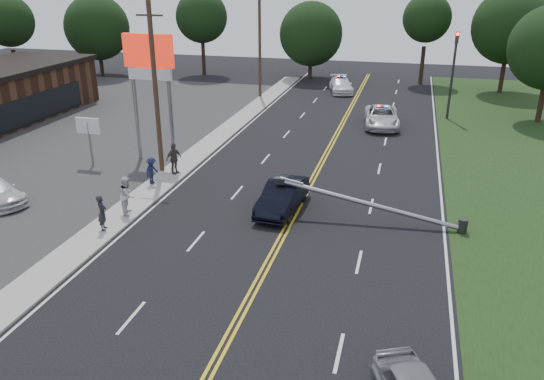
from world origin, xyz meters
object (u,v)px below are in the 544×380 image
(emergency_b, at_px, (341,85))
(bystander_b, at_px, (128,195))
(fallen_streetlight, at_px, (379,206))
(emergency_a, at_px, (382,117))
(pylon_sign, at_px, (150,67))
(traffic_signal, at_px, (453,68))
(utility_pole_far, at_px, (260,44))
(bystander_d, at_px, (174,159))
(utility_pole_mid, at_px, (156,90))
(small_sign, at_px, (89,130))
(bystander_c, at_px, (152,171))
(crashed_sedan, at_px, (282,196))
(bystander_a, at_px, (102,213))

(emergency_b, height_order, bystander_b, bystander_b)
(fallen_streetlight, xyz_separation_m, emergency_a, (-1.09, 18.15, -0.13))
(bystander_b, bearing_deg, pylon_sign, 0.18)
(fallen_streetlight, bearing_deg, traffic_signal, 79.41)
(utility_pole_far, height_order, bystander_d, utility_pole_far)
(traffic_signal, height_order, bystander_d, traffic_signal)
(utility_pole_mid, bearing_deg, small_sign, 180.00)
(utility_pole_far, bearing_deg, traffic_signal, -12.89)
(fallen_streetlight, relative_size, bystander_d, 5.01)
(small_sign, relative_size, emergency_b, 0.61)
(utility_pole_mid, height_order, emergency_b, utility_pole_mid)
(bystander_c, distance_m, bystander_d, 1.95)
(utility_pole_mid, distance_m, bystander_d, 4.16)
(fallen_streetlight, xyz_separation_m, utility_pole_mid, (-13.39, 4.00, 4.17))
(bystander_d, bearing_deg, emergency_a, -10.99)
(fallen_streetlight, relative_size, bystander_c, 5.97)
(fallen_streetlight, distance_m, utility_pole_far, 29.54)
(traffic_signal, bearing_deg, crashed_sedan, -112.62)
(crashed_sedan, relative_size, emergency_b, 0.92)
(emergency_b, bearing_deg, traffic_signal, -54.50)
(pylon_sign, xyz_separation_m, fallen_streetlight, (14.69, -6.00, -5.08))
(utility_pole_far, relative_size, bystander_d, 5.35)
(bystander_d, bearing_deg, bystander_a, -153.32)
(small_sign, bearing_deg, emergency_a, 39.61)
(pylon_sign, relative_size, bystander_a, 4.62)
(small_sign, distance_m, crashed_sedan, 13.87)
(emergency_b, bearing_deg, bystander_c, -118.17)
(pylon_sign, distance_m, bystander_a, 11.57)
(emergency_a, bearing_deg, emergency_b, 105.53)
(utility_pole_mid, xyz_separation_m, emergency_a, (12.30, 14.15, -4.30))
(pylon_sign, height_order, utility_pole_mid, utility_pole_mid)
(fallen_streetlight, distance_m, bystander_a, 13.13)
(bystander_a, bearing_deg, crashed_sedan, -79.07)
(utility_pole_mid, bearing_deg, bystander_d, -17.71)
(traffic_signal, xyz_separation_m, fallen_streetlight, (-4.11, -22.00, -3.29))
(traffic_signal, relative_size, fallen_streetlight, 0.75)
(pylon_sign, relative_size, crashed_sedan, 1.70)
(fallen_streetlight, height_order, bystander_b, bystander_b)
(utility_pole_far, distance_m, bystander_d, 22.70)
(bystander_b, bearing_deg, bystander_d, -14.80)
(emergency_a, bearing_deg, bystander_d, -134.33)
(fallen_streetlight, xyz_separation_m, emergency_b, (-6.02, 30.46, -0.18))
(bystander_c, bearing_deg, bystander_a, -166.87)
(traffic_signal, distance_m, emergency_b, 13.65)
(bystander_a, xyz_separation_m, bystander_b, (0.23, 1.98, 0.11))
(pylon_sign, bearing_deg, emergency_a, 41.78)
(pylon_sign, distance_m, utility_pole_far, 20.06)
(traffic_signal, distance_m, utility_pole_mid, 25.12)
(utility_pole_mid, bearing_deg, pylon_sign, 123.02)
(bystander_a, bearing_deg, utility_pole_far, -18.43)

